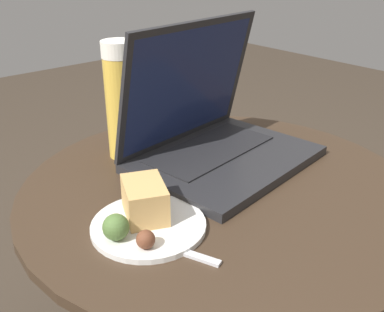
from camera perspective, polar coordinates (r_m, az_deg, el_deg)
The scene contains 5 objects.
table at distance 0.91m, azimuth 3.24°, elevation -11.81°, with size 0.72×0.72×0.54m.
laptop at distance 0.90m, azimuth 2.61°, elevation 2.87°, with size 0.38×0.30×0.27m.
beer_glass at distance 0.90m, azimuth -8.88°, elevation 6.97°, with size 0.07×0.07×0.24m.
snack_plate at distance 0.70m, azimuth -6.12°, elevation -7.37°, with size 0.18×0.18×0.07m.
fork at distance 0.67m, azimuth -4.66°, elevation -10.93°, with size 0.08×0.17×0.00m.
Camera 1 is at (-0.51, -0.51, 0.94)m, focal length 42.00 mm.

